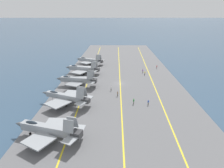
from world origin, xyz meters
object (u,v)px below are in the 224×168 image
parked_jet_fourth (83,69)px  parked_jet_fifth (90,60)px  parked_jet_second (66,97)px  crew_blue_vest (148,102)px  parked_jet_third (77,80)px  crew_white_vest (111,88)px  crew_brown_vest (118,93)px  crew_purple_vest (143,71)px  crew_yellow_vest (145,73)px  crew_green_vest (134,101)px  parked_jet_nearest (48,129)px  crew_red_vest (157,67)px

parked_jet_fourth → parked_jet_fifth: size_ratio=1.04×
parked_jet_second → crew_blue_vest: (0.22, -25.19, -1.64)m
parked_jet_third → parked_jet_fifth: size_ratio=1.00×
crew_white_vest → crew_brown_vest: (-4.94, -2.34, 0.01)m
parked_jet_second → crew_purple_vest: size_ratio=9.59×
crew_white_vest → parked_jet_second: bearing=131.0°
parked_jet_fifth → crew_yellow_vest: size_ratio=9.60×
parked_jet_second → crew_white_vest: bearing=-49.0°
parked_jet_fifth → crew_white_vest: size_ratio=9.10×
crew_yellow_vest → crew_green_vest: bearing=166.2°
parked_jet_third → crew_brown_vest: 18.03m
parked_jet_nearest → crew_red_vest: bearing=-30.7°
crew_green_vest → crew_yellow_vest: size_ratio=1.07×
parked_jet_fourth → crew_red_vest: (9.86, -35.80, -1.57)m
parked_jet_third → crew_green_vest: bearing=-126.6°
crew_brown_vest → crew_purple_vest: bearing=-23.1°
crew_green_vest → crew_brown_vest: size_ratio=1.01×
parked_jet_fifth → crew_yellow_vest: (-18.87, -27.33, -1.35)m
parked_jet_third → crew_blue_vest: (-15.72, -24.80, -1.76)m
parked_jet_fifth → crew_red_vest: 35.74m
crew_green_vest → crew_brown_vest: bearing=39.3°
crew_blue_vest → crew_yellow_vest: 31.25m
parked_jet_fifth → crew_purple_vest: size_ratio=9.06×
crew_purple_vest → crew_white_vest: bearing=148.3°
crew_white_vest → crew_red_vest: (30.54, -22.26, -0.04)m
parked_jet_second → crew_brown_vest: 17.32m
crew_brown_vest → parked_jet_third: bearing=59.4°
crew_green_vest → crew_purple_vest: (34.04, -7.02, -0.01)m
crew_green_vest → crew_white_vest: size_ratio=1.01×
crew_white_vest → crew_brown_vest: size_ratio=1.00×
parked_jet_third → parked_jet_fifth: (34.25, -0.54, -0.41)m
parked_jet_third → crew_brown_vest: bearing=-120.6°
crew_green_vest → crew_blue_vest: (-0.57, -4.43, -0.06)m
parked_jet_second → parked_jet_fifth: size_ratio=1.06×
crew_blue_vest → crew_red_vest: bearing=-14.1°
parked_jet_fourth → crew_yellow_vest: parked_jet_fourth is taller
parked_jet_nearest → crew_yellow_vest: 56.40m
crew_blue_vest → parked_jet_nearest: bearing=125.5°
parked_jet_nearest → parked_jet_second: bearing=0.7°
parked_jet_fourth → crew_purple_vest: size_ratio=9.40×
crew_red_vest → crew_brown_vest: crew_brown_vest is taller
crew_purple_vest → crew_brown_vest: bearing=156.9°
parked_jet_third → parked_jet_fourth: bearing=1.5°
parked_jet_fifth → crew_purple_vest: 30.95m
crew_green_vest → crew_red_vest: bearing=-19.9°
crew_purple_vest → parked_jet_nearest: bearing=152.3°
parked_jet_fourth → crew_blue_vest: size_ratio=9.94×
parked_jet_fourth → parked_jet_fifth: parked_jet_fourth is taller
parked_jet_nearest → crew_blue_vest: size_ratio=10.02×
parked_jet_fifth → crew_blue_vest: parked_jet_fifth is taller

